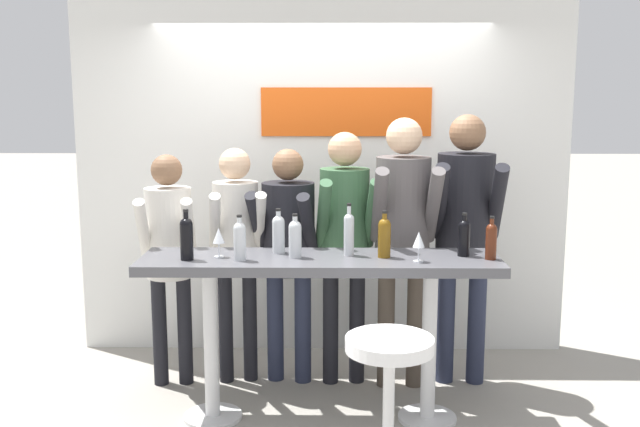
# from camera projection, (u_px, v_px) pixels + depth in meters

# --- Properties ---
(ground_plane) EXTENTS (40.00, 40.00, 0.00)m
(ground_plane) POSITION_uv_depth(u_px,v_px,m) (320.00, 419.00, 4.41)
(ground_plane) COLOR gray
(back_wall) EXTENTS (3.74, 0.12, 2.73)m
(back_wall) POSITION_uv_depth(u_px,v_px,m) (322.00, 176.00, 5.45)
(back_wall) COLOR silver
(back_wall) RESTS_ON ground_plane
(tasting_table) EXTENTS (2.14, 0.53, 1.03)m
(tasting_table) POSITION_uv_depth(u_px,v_px,m) (320.00, 287.00, 4.27)
(tasting_table) COLOR #4C4C51
(tasting_table) RESTS_ON ground_plane
(bar_stool) EXTENTS (0.47, 0.47, 0.77)m
(bar_stool) POSITION_uv_depth(u_px,v_px,m) (389.00, 385.00, 3.63)
(bar_stool) COLOR silver
(bar_stool) RESTS_ON ground_plane
(person_far_left) EXTENTS (0.41, 0.52, 1.59)m
(person_far_left) POSITION_uv_depth(u_px,v_px,m) (169.00, 243.00, 4.78)
(person_far_left) COLOR black
(person_far_left) RESTS_ON ground_plane
(person_left) EXTENTS (0.42, 0.54, 1.63)m
(person_left) POSITION_uv_depth(u_px,v_px,m) (236.00, 238.00, 4.83)
(person_left) COLOR black
(person_left) RESTS_ON ground_plane
(person_center_left) EXTENTS (0.49, 0.58, 1.62)m
(person_center_left) POSITION_uv_depth(u_px,v_px,m) (288.00, 240.00, 4.84)
(person_center_left) COLOR #23283D
(person_center_left) RESTS_ON ground_plane
(person_center) EXTENTS (0.44, 0.56, 1.74)m
(person_center) POSITION_uv_depth(u_px,v_px,m) (345.00, 229.00, 4.79)
(person_center) COLOR black
(person_center) RESTS_ON ground_plane
(person_center_right) EXTENTS (0.44, 0.56, 1.83)m
(person_center_right) POSITION_uv_depth(u_px,v_px,m) (403.00, 222.00, 4.72)
(person_center_right) COLOR #473D33
(person_center_right) RESTS_ON ground_plane
(person_right) EXTENTS (0.49, 0.60, 1.85)m
(person_right) POSITION_uv_depth(u_px,v_px,m) (465.00, 219.00, 4.79)
(person_right) COLOR #23283D
(person_right) RESTS_ON ground_plane
(wine_bottle_0) EXTENTS (0.07, 0.07, 0.26)m
(wine_bottle_0) POSITION_uv_depth(u_px,v_px,m) (464.00, 236.00, 4.25)
(wine_bottle_0) COLOR black
(wine_bottle_0) RESTS_ON tasting_table
(wine_bottle_1) EXTENTS (0.06, 0.06, 0.32)m
(wine_bottle_1) POSITION_uv_depth(u_px,v_px,m) (349.00, 232.00, 4.26)
(wine_bottle_1) COLOR #B7BCC1
(wine_bottle_1) RESTS_ON tasting_table
(wine_bottle_2) EXTENTS (0.08, 0.08, 0.28)m
(wine_bottle_2) POSITION_uv_depth(u_px,v_px,m) (384.00, 236.00, 4.21)
(wine_bottle_2) COLOR brown
(wine_bottle_2) RESTS_ON tasting_table
(wine_bottle_3) EXTENTS (0.07, 0.07, 0.26)m
(wine_bottle_3) POSITION_uv_depth(u_px,v_px,m) (491.00, 239.00, 4.16)
(wine_bottle_3) COLOR #4C1E0F
(wine_bottle_3) RESTS_ON tasting_table
(wine_bottle_4) EXTENTS (0.08, 0.08, 0.30)m
(wine_bottle_4) POSITION_uv_depth(u_px,v_px,m) (186.00, 237.00, 4.15)
(wine_bottle_4) COLOR black
(wine_bottle_4) RESTS_ON tasting_table
(wine_bottle_5) EXTENTS (0.08, 0.08, 0.26)m
(wine_bottle_5) POSITION_uv_depth(u_px,v_px,m) (295.00, 237.00, 4.21)
(wine_bottle_5) COLOR #B7BCC1
(wine_bottle_5) RESTS_ON tasting_table
(wine_bottle_6) EXTENTS (0.07, 0.07, 0.27)m
(wine_bottle_6) POSITION_uv_depth(u_px,v_px,m) (240.00, 239.00, 4.14)
(wine_bottle_6) COLOR #B7BCC1
(wine_bottle_6) RESTS_ON tasting_table
(wine_bottle_7) EXTENTS (0.08, 0.08, 0.27)m
(wine_bottle_7) POSITION_uv_depth(u_px,v_px,m) (279.00, 232.00, 4.33)
(wine_bottle_7) COLOR #B7BCC1
(wine_bottle_7) RESTS_ON tasting_table
(wine_glass_0) EXTENTS (0.07, 0.07, 0.18)m
(wine_glass_0) POSITION_uv_depth(u_px,v_px,m) (419.00, 241.00, 4.10)
(wine_glass_0) COLOR silver
(wine_glass_0) RESTS_ON tasting_table
(wine_glass_1) EXTENTS (0.07, 0.07, 0.18)m
(wine_glass_1) POSITION_uv_depth(u_px,v_px,m) (219.00, 237.00, 4.22)
(wine_glass_1) COLOR silver
(wine_glass_1) RESTS_ON tasting_table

